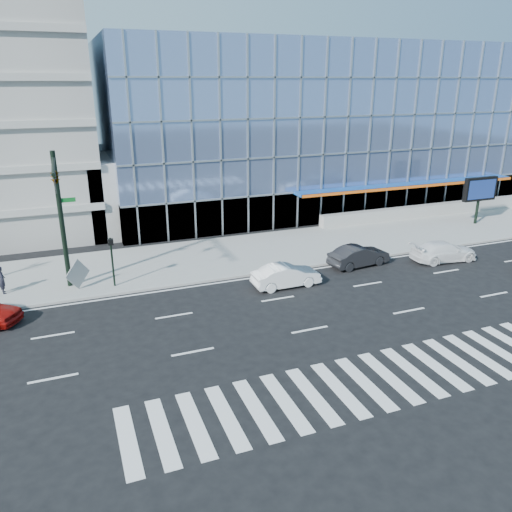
{
  "coord_description": "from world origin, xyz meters",
  "views": [
    {
      "loc": [
        -10.55,
        -23.82,
        11.8
      ],
      "look_at": [
        -0.18,
        3.0,
        1.63
      ],
      "focal_mm": 35.0,
      "sensor_mm": 36.0,
      "label": 1
    }
  ],
  "objects_px": {
    "marquee_sign": "(480,190)",
    "white_suv": "(444,251)",
    "ped_signal_post": "(112,255)",
    "white_sedan": "(286,276)",
    "dark_sedan": "(359,256)",
    "traffic_signal": "(57,191)",
    "tilted_panel": "(78,274)",
    "pedestrian": "(2,280)"
  },
  "relations": [
    {
      "from": "marquee_sign",
      "to": "white_sedan",
      "type": "xyz_separation_m",
      "value": [
        -20.79,
        -6.45,
        -2.38
      ]
    },
    {
      "from": "traffic_signal",
      "to": "ped_signal_post",
      "type": "relative_size",
      "value": 2.67
    },
    {
      "from": "traffic_signal",
      "to": "white_suv",
      "type": "bearing_deg",
      "value": -6.62
    },
    {
      "from": "ped_signal_post",
      "to": "pedestrian",
      "type": "distance_m",
      "value": 6.34
    },
    {
      "from": "white_sedan",
      "to": "dark_sedan",
      "type": "distance_m",
      "value": 6.18
    },
    {
      "from": "white_sedan",
      "to": "pedestrian",
      "type": "relative_size",
      "value": 2.55
    },
    {
      "from": "ped_signal_post",
      "to": "traffic_signal",
      "type": "bearing_deg",
      "value": -171.48
    },
    {
      "from": "marquee_sign",
      "to": "white_sedan",
      "type": "height_order",
      "value": "marquee_sign"
    },
    {
      "from": "marquee_sign",
      "to": "white_suv",
      "type": "distance_m",
      "value": 11.04
    },
    {
      "from": "ped_signal_post",
      "to": "pedestrian",
      "type": "relative_size",
      "value": 1.83
    },
    {
      "from": "marquee_sign",
      "to": "dark_sedan",
      "type": "relative_size",
      "value": 0.94
    },
    {
      "from": "white_sedan",
      "to": "pedestrian",
      "type": "height_order",
      "value": "pedestrian"
    },
    {
      "from": "tilted_panel",
      "to": "marquee_sign",
      "type": "bearing_deg",
      "value": -36.5
    },
    {
      "from": "marquee_sign",
      "to": "white_sedan",
      "type": "relative_size",
      "value": 0.96
    },
    {
      "from": "dark_sedan",
      "to": "pedestrian",
      "type": "xyz_separation_m",
      "value": [
        -21.81,
        3.19,
        0.26
      ]
    },
    {
      "from": "white_sedan",
      "to": "white_suv",
      "type": "bearing_deg",
      "value": -89.46
    },
    {
      "from": "ped_signal_post",
      "to": "dark_sedan",
      "type": "relative_size",
      "value": 0.7
    },
    {
      "from": "marquee_sign",
      "to": "dark_sedan",
      "type": "distance_m",
      "value": 15.79
    },
    {
      "from": "traffic_signal",
      "to": "white_suv",
      "type": "xyz_separation_m",
      "value": [
        24.2,
        -2.81,
        -5.49
      ]
    },
    {
      "from": "pedestrian",
      "to": "traffic_signal",
      "type": "bearing_deg",
      "value": -130.24
    },
    {
      "from": "traffic_signal",
      "to": "tilted_panel",
      "type": "xyz_separation_m",
      "value": [
        0.5,
        0.77,
        -5.1
      ]
    },
    {
      "from": "white_suv",
      "to": "tilted_panel",
      "type": "height_order",
      "value": "tilted_panel"
    },
    {
      "from": "white_sedan",
      "to": "tilted_panel",
      "type": "height_order",
      "value": "tilted_panel"
    },
    {
      "from": "ped_signal_post",
      "to": "white_sedan",
      "type": "bearing_deg",
      "value": -19.33
    },
    {
      "from": "white_sedan",
      "to": "pedestrian",
      "type": "distance_m",
      "value": 16.49
    },
    {
      "from": "marquee_sign",
      "to": "white_suv",
      "type": "bearing_deg",
      "value": -144.68
    },
    {
      "from": "traffic_signal",
      "to": "white_suv",
      "type": "relative_size",
      "value": 1.71
    },
    {
      "from": "white_sedan",
      "to": "dark_sedan",
      "type": "xyz_separation_m",
      "value": [
        6.0,
        1.46,
        0.02
      ]
    },
    {
      "from": "ped_signal_post",
      "to": "white_suv",
      "type": "relative_size",
      "value": 0.64
    },
    {
      "from": "white_sedan",
      "to": "tilted_panel",
      "type": "distance_m",
      "value": 12.32
    },
    {
      "from": "traffic_signal",
      "to": "dark_sedan",
      "type": "relative_size",
      "value": 1.87
    },
    {
      "from": "tilted_panel",
      "to": "white_suv",
      "type": "bearing_deg",
      "value": -49.75
    },
    {
      "from": "marquee_sign",
      "to": "pedestrian",
      "type": "xyz_separation_m",
      "value": [
        -36.61,
        -1.8,
        -2.1
      ]
    },
    {
      "from": "tilted_panel",
      "to": "ped_signal_post",
      "type": "bearing_deg",
      "value": -52.47
    },
    {
      "from": "traffic_signal",
      "to": "white_suv",
      "type": "distance_m",
      "value": 24.98
    },
    {
      "from": "white_suv",
      "to": "white_sedan",
      "type": "bearing_deg",
      "value": 95.39
    },
    {
      "from": "white_suv",
      "to": "dark_sedan",
      "type": "xyz_separation_m",
      "value": [
        -6.0,
        1.24,
        0.02
      ]
    },
    {
      "from": "marquee_sign",
      "to": "white_sedan",
      "type": "distance_m",
      "value": 21.9
    },
    {
      "from": "ped_signal_post",
      "to": "dark_sedan",
      "type": "distance_m",
      "value": 15.89
    },
    {
      "from": "traffic_signal",
      "to": "white_sedan",
      "type": "bearing_deg",
      "value": -13.95
    },
    {
      "from": "ped_signal_post",
      "to": "white_suv",
      "type": "height_order",
      "value": "ped_signal_post"
    },
    {
      "from": "marquee_sign",
      "to": "tilted_panel",
      "type": "height_order",
      "value": "marquee_sign"
    }
  ]
}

